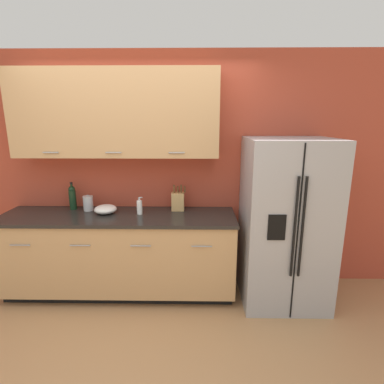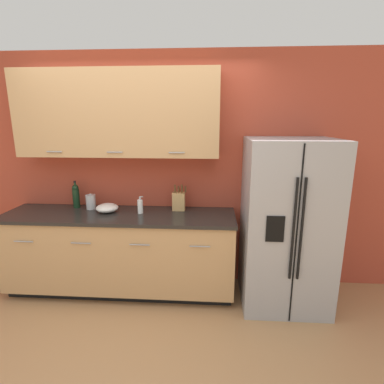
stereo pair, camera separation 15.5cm
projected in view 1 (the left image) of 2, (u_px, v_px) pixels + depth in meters
ground_plane at (119, 363)px, 2.38m from camera, size 14.00×14.00×0.00m
wall_back at (135, 155)px, 3.30m from camera, size 10.00×0.39×2.60m
counter_unit at (120, 254)px, 3.27m from camera, size 2.48×0.64×0.91m
refrigerator at (285, 222)px, 3.08m from camera, size 0.85×0.79×1.71m
knife_block at (178, 201)px, 3.29m from camera, size 0.15×0.09×0.30m
wine_bottle at (72, 197)px, 3.32m from camera, size 0.08×0.08×0.31m
soap_dispenser at (140, 207)px, 3.16m from camera, size 0.06×0.06×0.19m
steel_canister at (88, 203)px, 3.29m from camera, size 0.11×0.11×0.18m
mixing_bowl at (106, 209)px, 3.20m from camera, size 0.24×0.24×0.09m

